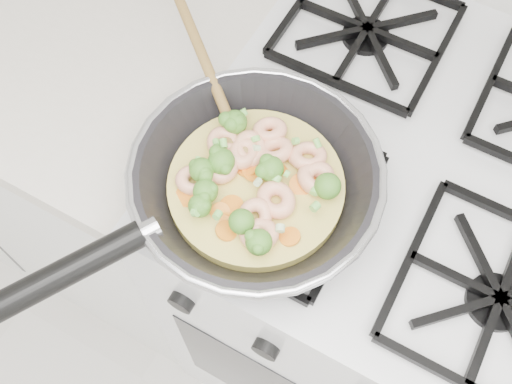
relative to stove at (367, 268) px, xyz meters
The scene contains 3 objects.
stove is the anchor object (origin of this frame).
counter_left 0.80m from the stove, behind, with size 1.00×0.60×0.90m.
skillet 0.55m from the stove, 133.54° to the right, with size 0.41×0.49×0.10m.
Camera 1 is at (0.00, 1.23, 1.58)m, focal length 41.69 mm.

